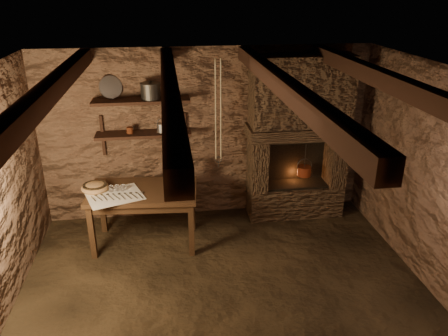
{
  "coord_description": "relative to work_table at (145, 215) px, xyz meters",
  "views": [
    {
      "loc": [
        -0.54,
        -3.75,
        3.14
      ],
      "look_at": [
        0.1,
        0.9,
        1.15
      ],
      "focal_mm": 35.0,
      "sensor_mm": 36.0,
      "label": 1
    }
  ],
  "objects": [
    {
      "name": "floor",
      "position": [
        0.88,
        -1.25,
        -0.41
      ],
      "size": [
        4.5,
        4.5,
        0.0
      ],
      "primitive_type": "plane",
      "color": "black",
      "rests_on": "ground"
    },
    {
      "name": "back_wall",
      "position": [
        0.88,
        0.75,
        0.79
      ],
      "size": [
        4.5,
        0.04,
        2.4
      ],
      "primitive_type": "cube",
      "color": "#4C3123",
      "rests_on": "floor"
    },
    {
      "name": "right_wall",
      "position": [
        3.13,
        -1.25,
        0.79
      ],
      "size": [
        0.04,
        4.0,
        2.4
      ],
      "primitive_type": "cube",
      "color": "#4C3123",
      "rests_on": "floor"
    },
    {
      "name": "ceiling",
      "position": [
        0.88,
        -1.25,
        1.99
      ],
      "size": [
        4.5,
        4.0,
        0.04
      ],
      "primitive_type": "cube",
      "color": "black",
      "rests_on": "back_wall"
    },
    {
      "name": "beam_far_left",
      "position": [
        -0.62,
        -1.25,
        1.9
      ],
      "size": [
        0.14,
        3.95,
        0.16
      ],
      "primitive_type": "cube",
      "color": "black",
      "rests_on": "ceiling"
    },
    {
      "name": "beam_mid_left",
      "position": [
        0.38,
        -1.25,
        1.9
      ],
      "size": [
        0.14,
        3.95,
        0.16
      ],
      "primitive_type": "cube",
      "color": "black",
      "rests_on": "ceiling"
    },
    {
      "name": "beam_mid_right",
      "position": [
        1.38,
        -1.25,
        1.9
      ],
      "size": [
        0.14,
        3.95,
        0.16
      ],
      "primitive_type": "cube",
      "color": "black",
      "rests_on": "ceiling"
    },
    {
      "name": "beam_far_right",
      "position": [
        2.38,
        -1.25,
        1.9
      ],
      "size": [
        0.14,
        3.95,
        0.16
      ],
      "primitive_type": "cube",
      "color": "black",
      "rests_on": "ceiling"
    },
    {
      "name": "shelf_lower",
      "position": [
        0.03,
        0.59,
        0.89
      ],
      "size": [
        1.25,
        0.3,
        0.04
      ],
      "primitive_type": "cube",
      "color": "black",
      "rests_on": "back_wall"
    },
    {
      "name": "shelf_upper",
      "position": [
        0.03,
        0.59,
        1.34
      ],
      "size": [
        1.25,
        0.3,
        0.04
      ],
      "primitive_type": "cube",
      "color": "black",
      "rests_on": "back_wall"
    },
    {
      "name": "hearth",
      "position": [
        2.13,
        0.52,
        0.81
      ],
      "size": [
        1.43,
        0.51,
        2.3
      ],
      "color": "#36261B",
      "rests_on": "floor"
    },
    {
      "name": "work_table",
      "position": [
        0.0,
        0.0,
        0.0
      ],
      "size": [
        1.4,
        0.88,
        0.77
      ],
      "rotation": [
        0.0,
        0.0,
        -0.08
      ],
      "color": "black",
      "rests_on": "floor"
    },
    {
      "name": "linen_cloth",
      "position": [
        -0.33,
        -0.14,
        0.36
      ],
      "size": [
        0.76,
        0.69,
        0.01
      ],
      "primitive_type": "cube",
      "rotation": [
        0.0,
        0.0,
        0.34
      ],
      "color": "white",
      "rests_on": "work_table"
    },
    {
      "name": "pewter_cutlery_row",
      "position": [
        -0.33,
        -0.16,
        0.37
      ],
      "size": [
        0.56,
        0.37,
        0.01
      ],
      "primitive_type": null,
      "rotation": [
        0.0,
        0.0,
        0.34
      ],
      "color": "gray",
      "rests_on": "linen_cloth"
    },
    {
      "name": "drinking_glasses",
      "position": [
        -0.31,
        -0.01,
        0.4
      ],
      "size": [
        0.2,
        0.06,
        0.08
      ],
      "primitive_type": null,
      "color": "white",
      "rests_on": "linen_cloth"
    },
    {
      "name": "stoneware_jug",
      "position": [
        0.5,
        0.28,
        0.56
      ],
      "size": [
        0.17,
        0.17,
        0.47
      ],
      "rotation": [
        0.0,
        0.0,
        0.38
      ],
      "color": "#9B6D1E",
      "rests_on": "work_table"
    },
    {
      "name": "wooden_bowl",
      "position": [
        -0.58,
        0.05,
        0.39
      ],
      "size": [
        0.36,
        0.36,
        0.12
      ],
      "primitive_type": "ellipsoid",
      "rotation": [
        0.0,
        0.0,
        -0.06
      ],
      "color": "#9B7143",
      "rests_on": "work_table"
    },
    {
      "name": "iron_stockpot",
      "position": [
        0.16,
        0.59,
        1.45
      ],
      "size": [
        0.31,
        0.31,
        0.19
      ],
      "primitive_type": "cylinder",
      "rotation": [
        0.0,
        0.0,
        -0.28
      ],
      "color": "#33312D",
      "rests_on": "shelf_upper"
    },
    {
      "name": "tin_pan",
      "position": [
        -0.35,
        0.69,
        1.5
      ],
      "size": [
        0.32,
        0.23,
        0.29
      ],
      "primitive_type": "cylinder",
      "rotation": [
        1.26,
        0.0,
        0.39
      ],
      "color": "#A9A9A4",
      "rests_on": "shelf_upper"
    },
    {
      "name": "small_kettle",
      "position": [
        0.27,
        0.59,
        0.97
      ],
      "size": [
        0.2,
        0.18,
        0.18
      ],
      "primitive_type": null,
      "rotation": [
        0.0,
        0.0,
        0.36
      ],
      "color": "#A9A9A4",
      "rests_on": "shelf_lower"
    },
    {
      "name": "rusty_tin",
      "position": [
        -0.14,
        0.59,
        0.95
      ],
      "size": [
        0.11,
        0.11,
        0.08
      ],
      "primitive_type": "cylinder",
      "rotation": [
        0.0,
        0.0,
        -0.34
      ],
      "color": "#572311",
      "rests_on": "shelf_lower"
    },
    {
      "name": "red_pot",
      "position": [
        2.24,
        0.47,
        0.29
      ],
      "size": [
        0.23,
        0.23,
        0.54
      ],
      "rotation": [
        0.0,
        0.0,
        0.21
      ],
      "color": "maroon",
      "rests_on": "hearth"
    },
    {
      "name": "hanging_ropes",
      "position": [
        0.93,
        -0.2,
        1.39
      ],
      "size": [
        0.08,
        0.08,
        1.2
      ],
      "primitive_type": null,
      "color": "beige",
      "rests_on": "ceiling"
    }
  ]
}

